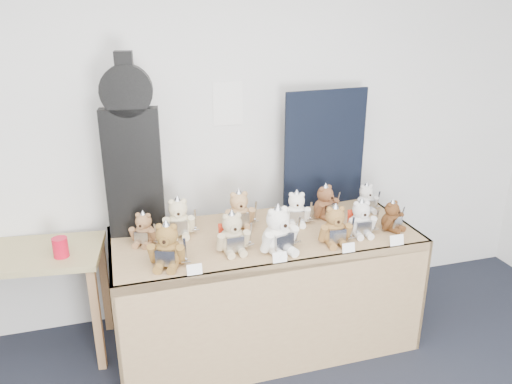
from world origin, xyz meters
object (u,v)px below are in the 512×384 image
object	(u,v)px
guitar_case	(132,150)
teddy_back_far_left	(144,230)
side_table	(29,270)
teddy_front_centre	(278,232)
teddy_front_left	(232,234)
teddy_back_left	(179,219)
teddy_back_end	(366,199)
teddy_front_far_right	(361,219)
teddy_back_centre_left	(239,211)
teddy_front_end	(392,217)
teddy_back_centre_right	(296,209)
display_table	(269,263)
teddy_front_right	(335,227)
red_cup	(60,247)
teddy_front_far_left	(167,247)
teddy_back_right	(325,203)

from	to	relation	value
guitar_case	teddy_back_far_left	size ratio (longest dim) A/B	4.89
side_table	teddy_front_centre	world-z (taller)	teddy_front_centre
teddy_front_left	teddy_back_left	xyz separation A→B (m)	(-0.27, 0.32, 0.00)
teddy_front_left	teddy_back_end	distance (m)	1.12
side_table	teddy_front_far_right	xyz separation A→B (m)	(2.06, -0.46, 0.29)
teddy_back_left	teddy_back_centre_left	size ratio (longest dim) A/B	1.00
teddy_front_end	teddy_back_centre_right	size ratio (longest dim) A/B	0.87
display_table	teddy_front_far_right	bearing A→B (deg)	-9.78
display_table	teddy_front_right	distance (m)	0.50
teddy_back_centre_left	side_table	bearing A→B (deg)	176.56
guitar_case	teddy_back_left	bearing A→B (deg)	-15.05
guitar_case	teddy_back_end	world-z (taller)	guitar_case
side_table	teddy_front_far_right	size ratio (longest dim) A/B	3.66
teddy_front_far_right	teddy_back_far_left	distance (m)	1.36
teddy_back_centre_right	teddy_front_end	bearing A→B (deg)	-10.84
guitar_case	teddy_back_far_left	distance (m)	0.49
red_cup	teddy_front_right	world-z (taller)	teddy_front_right
red_cup	teddy_front_left	distance (m)	1.06
display_table	teddy_front_right	bearing A→B (deg)	-24.54
teddy_front_far_left	teddy_back_centre_right	world-z (taller)	teddy_front_far_left
teddy_front_far_left	teddy_back_end	bearing A→B (deg)	34.99
guitar_case	teddy_back_right	world-z (taller)	guitar_case
guitar_case	teddy_front_centre	distance (m)	1.02
side_table	teddy_front_far_right	distance (m)	2.13
guitar_case	teddy_back_right	bearing A→B (deg)	2.56
teddy_front_right	teddy_back_far_left	size ratio (longest dim) A/B	1.19
teddy_back_centre_right	guitar_case	bearing A→B (deg)	-173.70
guitar_case	teddy_back_end	size ratio (longest dim) A/B	4.94
display_table	guitar_case	distance (m)	1.12
teddy_front_far_left	teddy_back_right	distance (m)	1.20
teddy_front_centre	teddy_back_centre_left	bearing A→B (deg)	92.37
side_table	guitar_case	world-z (taller)	guitar_case
teddy_front_centre	teddy_back_centre_right	world-z (taller)	teddy_front_centre
side_table	teddy_back_end	size ratio (longest dim) A/B	4.18
teddy_front_far_right	guitar_case	bearing A→B (deg)	167.64
side_table	teddy_front_far_right	bearing A→B (deg)	-5.50
teddy_front_left	teddy_front_right	bearing A→B (deg)	-9.10
teddy_back_centre_left	teddy_back_centre_right	distance (m)	0.39
guitar_case	teddy_back_far_left	world-z (taller)	guitar_case
display_table	side_table	bearing A→B (deg)	166.25
teddy_front_right	teddy_back_end	world-z (taller)	teddy_front_right
red_cup	teddy_front_end	bearing A→B (deg)	-8.91
display_table	teddy_front_far_left	xyz separation A→B (m)	(-0.65, -0.17, 0.29)
red_cup	teddy_front_centre	distance (m)	1.33
teddy_front_right	teddy_back_centre_left	xyz separation A→B (m)	(-0.50, 0.40, 0.00)
teddy_front_left	teddy_back_left	distance (m)	0.42
side_table	guitar_case	distance (m)	1.02
teddy_front_far_left	teddy_back_right	bearing A→B (deg)	38.24
teddy_front_left	teddy_front_end	world-z (taller)	teddy_front_left
teddy_front_left	teddy_back_centre_left	size ratio (longest dim) A/B	1.00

